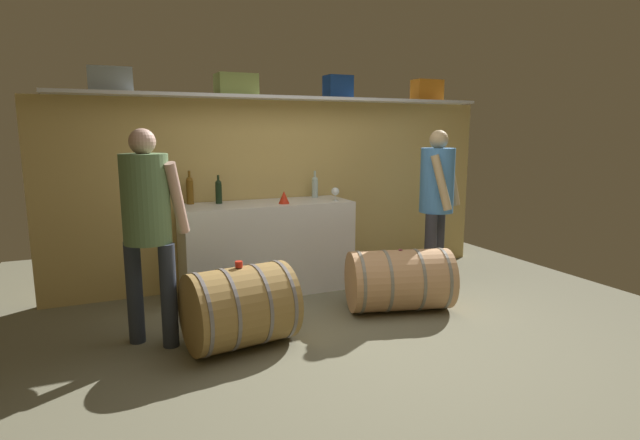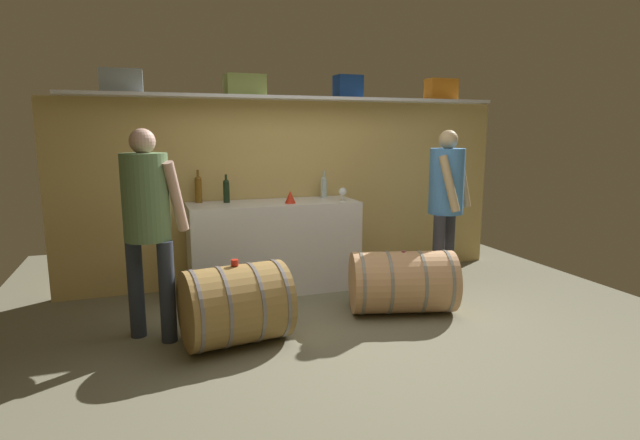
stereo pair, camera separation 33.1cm
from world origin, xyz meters
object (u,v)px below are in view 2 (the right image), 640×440
object	(u,v)px
toolcase_navy	(348,87)
wine_bottle_dark	(226,190)
red_funnel	(290,197)
wine_glass	(343,192)
wine_bottle_amber	(198,189)
wine_bottle_clear	(324,186)
wine_barrel_far	(403,282)
toolcase_grey	(121,81)
wine_barrel_near	(236,305)
tasting_cup	(235,263)
winemaker_pouring	(447,193)
toolcase_olive	(245,85)
visitor_tasting	(147,213)
toolcase_orange	(441,89)

from	to	relation	value
toolcase_navy	wine_bottle_dark	xyz separation A→B (m)	(-1.36, -0.08, -1.07)
red_funnel	wine_bottle_dark	bearing A→B (deg)	156.39
wine_glass	wine_bottle_amber	bearing A→B (deg)	166.43
wine_bottle_clear	wine_barrel_far	bearing A→B (deg)	-74.79
wine_glass	toolcase_navy	bearing A→B (deg)	61.10
toolcase_grey	wine_barrel_near	distance (m)	2.42
toolcase_grey	tasting_cup	xyz separation A→B (m)	(0.77, -1.43, -1.46)
wine_bottle_clear	wine_bottle_amber	world-z (taller)	wine_bottle_amber
winemaker_pouring	wine_barrel_far	bearing A→B (deg)	-4.48
wine_bottle_amber	wine_glass	size ratio (longest dim) A/B	2.41
wine_barrel_near	wine_bottle_clear	bearing A→B (deg)	40.83
toolcase_olive	visitor_tasting	distance (m)	1.86
wine_bottle_dark	tasting_cup	distance (m)	1.43
toolcase_orange	wine_bottle_amber	bearing A→B (deg)	-179.47
toolcase_olive	wine_bottle_amber	size ratio (longest dim) A/B	1.17
tasting_cup	winemaker_pouring	xyz separation A→B (m)	(2.30, 0.65, 0.37)
wine_barrel_far	tasting_cup	bearing A→B (deg)	-158.07
toolcase_olive	winemaker_pouring	world-z (taller)	toolcase_olive
toolcase_grey	wine_bottle_amber	xyz separation A→B (m)	(0.66, 0.00, -1.04)
toolcase_grey	wine_glass	size ratio (longest dim) A/B	2.72
wine_barrel_far	wine_barrel_near	bearing A→B (deg)	-158.08
toolcase_orange	red_funnel	size ratio (longest dim) A/B	2.74
toolcase_olive	red_funnel	bearing A→B (deg)	-43.53
wine_bottle_dark	red_funnel	world-z (taller)	wine_bottle_dark
toolcase_olive	visitor_tasting	world-z (taller)	toolcase_olive
wine_glass	wine_barrel_far	distance (m)	1.19
winemaker_pouring	wine_barrel_near	bearing A→B (deg)	-21.06
wine_bottle_clear	toolcase_orange	bearing A→B (deg)	1.10
wine_bottle_clear	wine_barrel_far	distance (m)	1.48
toolcase_navy	wine_glass	size ratio (longest dim) A/B	2.02
wine_bottle_amber	winemaker_pouring	distance (m)	2.54
toolcase_grey	toolcase_navy	xyz separation A→B (m)	(2.29, 0.00, 0.01)
toolcase_olive	visitor_tasting	xyz separation A→B (m)	(-1.00, -1.13, -1.08)
wine_bottle_dark	red_funnel	bearing A→B (deg)	-23.61
wine_glass	toolcase_grey	bearing A→B (deg)	170.72
toolcase_grey	toolcase_orange	distance (m)	3.45
toolcase_grey	wine_glass	bearing A→B (deg)	-8.09
wine_bottle_dark	wine_barrel_far	bearing A→B (deg)	-39.94
visitor_tasting	tasting_cup	bearing A→B (deg)	12.32
wine_glass	wine_barrel_near	bearing A→B (deg)	-140.66
wine_bottle_amber	wine_barrel_near	xyz separation A→B (m)	(0.11, -1.44, -0.76)
wine_bottle_amber	toolcase_olive	bearing A→B (deg)	-0.45
wine_barrel_near	winemaker_pouring	xyz separation A→B (m)	(2.31, 0.65, 0.70)
red_funnel	winemaker_pouring	size ratio (longest dim) A/B	0.08
toolcase_olive	wine_glass	distance (m)	1.48
tasting_cup	toolcase_orange	bearing A→B (deg)	28.12
wine_bottle_amber	wine_glass	world-z (taller)	wine_bottle_amber
toolcase_olive	toolcase_orange	bearing A→B (deg)	-1.19
toolcase_navy	red_funnel	distance (m)	1.40
toolcase_orange	tasting_cup	distance (m)	3.38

